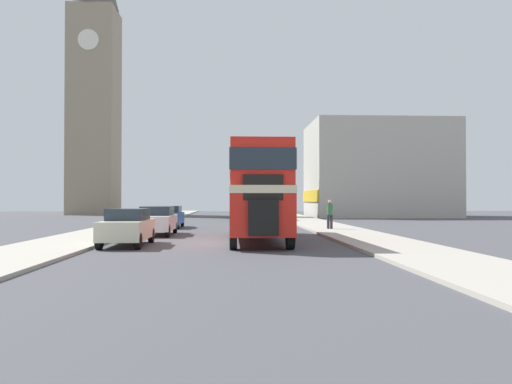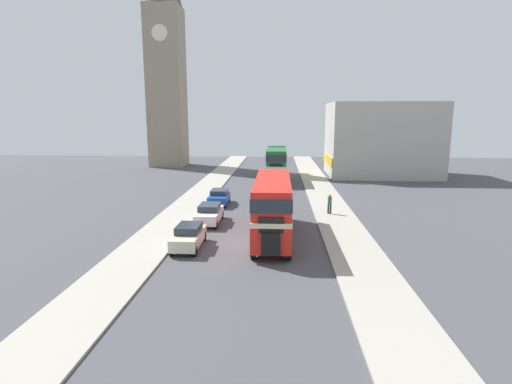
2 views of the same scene
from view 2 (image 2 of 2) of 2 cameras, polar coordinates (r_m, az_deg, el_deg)
ground_plane at (r=27.15m, az=-0.83°, el=-7.44°), size 120.00×120.00×0.00m
sidewalk_right at (r=27.50m, az=13.46°, el=-7.37°), size 3.50×120.00×0.12m
sidewalk_left at (r=28.41m, az=-14.64°, el=-6.84°), size 3.50×120.00×0.12m
double_decker_bus at (r=28.02m, az=2.39°, el=-1.56°), size 2.47×10.89×4.21m
bus_distant at (r=53.07m, az=2.93°, el=4.33°), size 2.54×9.92×4.35m
car_parked_near at (r=26.54m, az=-9.60°, el=-6.25°), size 1.66×3.99×1.53m
car_parked_mid at (r=32.32m, az=-6.68°, el=-3.09°), size 1.76×4.22×1.54m
car_parked_far at (r=39.06m, az=-5.28°, el=-0.70°), size 1.73×4.00×1.48m
pedestrian_walking at (r=35.30m, az=10.48°, el=-1.49°), size 0.35×0.35×1.75m
church_tower at (r=72.45m, az=-12.85°, el=19.43°), size 6.00×6.00×38.72m
shop_building_block at (r=60.94m, az=17.49°, el=7.16°), size 15.20×10.89×10.43m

